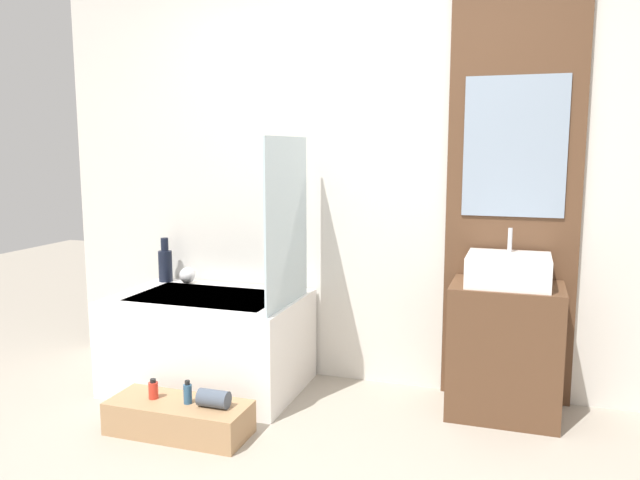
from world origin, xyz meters
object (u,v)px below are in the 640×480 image
at_px(bathtub, 209,341).
at_px(bottle_soap_primary, 153,390).
at_px(wooden_step_bench, 179,418).
at_px(sink, 508,270).
at_px(bottle_soap_secondary, 188,393).
at_px(vase_tall_dark, 165,264).
at_px(vase_round_light, 187,275).

xyz_separation_m(bathtub, bottle_soap_primary, (0.01, -0.63, -0.07)).
relative_size(bathtub, bottle_soap_primary, 10.72).
height_order(wooden_step_bench, bottle_soap_primary, bottle_soap_primary).
bearing_deg(wooden_step_bench, sink, 26.10).
distance_m(bottle_soap_primary, bottle_soap_secondary, 0.20).
distance_m(vase_tall_dark, vase_round_light, 0.18).
bearing_deg(vase_round_light, vase_tall_dark, 177.49).
height_order(wooden_step_bench, bottle_soap_secondary, bottle_soap_secondary).
relative_size(sink, bottle_soap_secondary, 3.55).
xyz_separation_m(vase_tall_dark, bottle_soap_secondary, (0.68, -0.92, -0.47)).
xyz_separation_m(wooden_step_bench, bottle_soap_primary, (-0.15, 0.00, 0.13)).
bearing_deg(vase_round_light, bottle_soap_secondary, -60.51).
bearing_deg(vase_tall_dark, bathtub, -31.37).
distance_m(vase_round_light, bottle_soap_primary, 1.04).
relative_size(vase_tall_dark, vase_round_light, 2.78).
distance_m(wooden_step_bench, bottle_soap_primary, 0.20).
relative_size(bathtub, vase_tall_dark, 3.85).
xyz_separation_m(vase_tall_dark, vase_round_light, (0.17, -0.01, -0.07)).
xyz_separation_m(sink, bottle_soap_secondary, (-1.53, -0.78, -0.59)).
bearing_deg(vase_round_light, sink, -3.68).
bearing_deg(bottle_soap_primary, vase_round_light, 108.84).
xyz_separation_m(bathtub, vase_tall_dark, (-0.47, 0.29, 0.41)).
bearing_deg(sink, wooden_step_bench, -153.90).
height_order(vase_tall_dark, vase_round_light, vase_tall_dark).
bearing_deg(vase_tall_dark, bottle_soap_primary, -62.29).
distance_m(bathtub, bottle_soap_primary, 0.63).
height_order(wooden_step_bench, vase_round_light, vase_round_light).
relative_size(sink, bottle_soap_primary, 4.10).
bearing_deg(vase_tall_dark, wooden_step_bench, -55.51).
bearing_deg(vase_round_light, bottle_soap_primary, -71.16).
bearing_deg(bathtub, vase_tall_dark, 148.63).
height_order(sink, bottle_soap_primary, sink).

